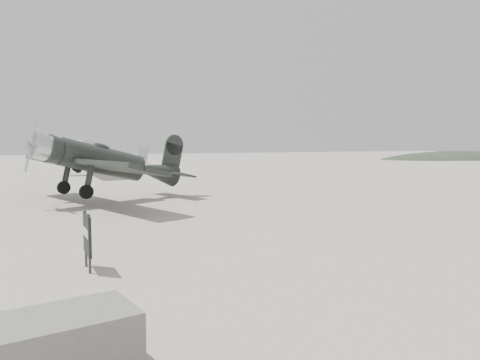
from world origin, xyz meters
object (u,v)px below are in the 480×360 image
object	(u,v)px
lowwing_monoplane	(108,162)
equipment_block	(63,348)
highwing_monoplane	(95,150)
sign_board	(87,236)

from	to	relation	value
lowwing_monoplane	equipment_block	world-z (taller)	lowwing_monoplane
highwing_monoplane	lowwing_monoplane	bearing A→B (deg)	-95.61
highwing_monoplane	sign_board	distance (m)	30.14
lowwing_monoplane	highwing_monoplane	distance (m)	18.23
equipment_block	sign_board	size ratio (longest dim) A/B	1.29
equipment_block	sign_board	world-z (taller)	sign_board
sign_board	lowwing_monoplane	bearing A→B (deg)	77.59
lowwing_monoplane	sign_board	distance (m)	11.96
equipment_block	sign_board	bearing A→B (deg)	84.21
sign_board	equipment_block	bearing A→B (deg)	-100.96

